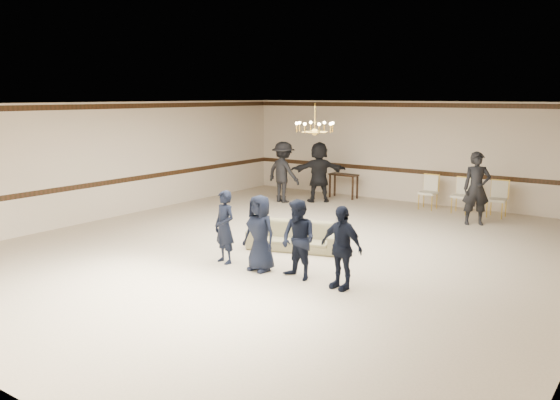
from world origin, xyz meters
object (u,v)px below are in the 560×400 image
(boy_d, at_px, (341,247))
(banquet_chair_right, at_px, (497,199))
(adult_right, at_px, (476,189))
(settee, at_px, (296,236))
(console_table, at_px, (344,186))
(chandelier, at_px, (315,118))
(adult_left, at_px, (283,172))
(boy_c, at_px, (298,240))
(boy_b, at_px, (260,233))
(boy_a, at_px, (225,227))
(banquet_chair_mid, at_px, (461,196))
(banquet_chair_left, at_px, (428,192))
(adult_mid, at_px, (319,172))

(boy_d, distance_m, banquet_chair_right, 7.79)
(adult_right, bearing_deg, boy_d, -124.19)
(settee, bearing_deg, console_table, 92.11)
(chandelier, distance_m, adult_left, 5.32)
(boy_c, height_order, settee, boy_c)
(settee, relative_size, adult_left, 1.08)
(chandelier, bearing_deg, boy_b, -81.40)
(boy_c, distance_m, console_table, 8.70)
(boy_a, relative_size, boy_d, 1.00)
(banquet_chair_right, bearing_deg, banquet_chair_mid, 174.67)
(chandelier, bearing_deg, adult_right, 56.49)
(chandelier, relative_size, adult_right, 0.49)
(adult_left, height_order, banquet_chair_left, adult_left)
(adult_right, bearing_deg, boy_c, -131.98)
(settee, bearing_deg, adult_left, 109.91)
(console_table, bearing_deg, boy_b, -68.89)
(adult_mid, bearing_deg, console_table, -145.83)
(banquet_chair_right, bearing_deg, adult_right, -104.98)
(boy_c, distance_m, adult_mid, 7.88)
(adult_mid, xyz_separation_m, console_table, (0.32, 1.07, -0.56))
(boy_a, xyz_separation_m, adult_left, (-2.91, 6.20, 0.22))
(chandelier, xyz_separation_m, banquet_chair_left, (0.80, 5.17, -2.37))
(boy_a, relative_size, adult_mid, 0.77)
(banquet_chair_left, bearing_deg, adult_right, -32.79)
(adult_right, bearing_deg, settee, -148.06)
(settee, height_order, banquet_chair_left, banquet_chair_left)
(adult_mid, height_order, banquet_chair_left, adult_mid)
(banquet_chair_mid, bearing_deg, boy_a, -102.60)
(adult_right, bearing_deg, adult_mid, 144.79)
(boy_c, relative_size, banquet_chair_right, 1.47)
(boy_a, relative_size, adult_right, 0.77)
(boy_c, bearing_deg, settee, 136.92)
(banquet_chair_left, bearing_deg, adult_left, -157.08)
(boy_c, bearing_deg, banquet_chair_right, 90.69)
(adult_right, xyz_separation_m, banquet_chair_mid, (-0.78, 1.27, -0.46))
(chandelier, bearing_deg, boy_a, -101.07)
(boy_b, relative_size, boy_c, 1.00)
(boy_d, bearing_deg, adult_mid, 133.26)
(boy_a, bearing_deg, settee, 83.48)
(boy_b, bearing_deg, banquet_chair_mid, 84.64)
(boy_b, xyz_separation_m, banquet_chair_left, (0.41, 7.77, -0.24))
(adult_right, bearing_deg, banquet_chair_right, 49.62)
(settee, xyz_separation_m, console_table, (-2.30, 6.28, 0.10))
(boy_b, bearing_deg, banquet_chair_right, 77.69)
(console_table, bearing_deg, boy_a, -74.92)
(chandelier, height_order, banquet_chair_right, chandelier)
(boy_a, xyz_separation_m, banquet_chair_left, (1.31, 7.77, -0.24))
(adult_right, xyz_separation_m, banquet_chair_left, (-1.78, 1.27, -0.46))
(adult_mid, distance_m, banquet_chair_right, 5.40)
(adult_left, height_order, banquet_chair_mid, adult_left)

